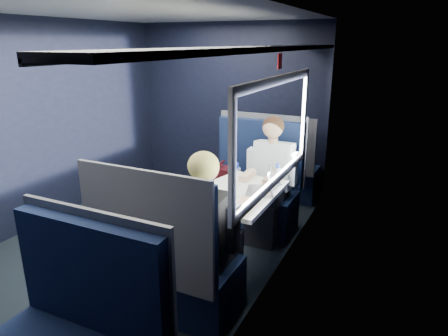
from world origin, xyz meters
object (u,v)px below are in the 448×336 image
at_px(seat_bay_far, 168,266).
at_px(bottle_small, 277,176).
at_px(woman, 207,226).
at_px(seat_bay_near, 252,191).
at_px(laptop, 265,186).
at_px(man, 270,173).
at_px(seat_row_front, 278,169).
at_px(cup, 271,177).
at_px(table, 237,200).

distance_m(seat_bay_far, bottle_small, 1.35).
xyz_separation_m(woman, bottle_small, (0.20, 1.04, 0.11)).
xyz_separation_m(seat_bay_near, laptop, (0.43, -0.78, 0.38)).
relative_size(laptop, bottle_small, 1.67).
height_order(man, bottle_small, man).
relative_size(seat_bay_near, woman, 0.95).
bearing_deg(seat_row_front, laptop, -76.43).
distance_m(laptop, cup, 0.32).
bearing_deg(man, table, -95.52).
xyz_separation_m(seat_bay_near, seat_row_front, (0.01, 0.93, -0.01)).
xyz_separation_m(seat_row_front, woman, (0.25, -2.50, 0.32)).
bearing_deg(cup, bottle_small, -39.98).
distance_m(man, cup, 0.32).
relative_size(table, seat_bay_far, 0.79).
relative_size(woman, cup, 16.25).
distance_m(seat_bay_near, seat_row_front, 0.93).
xyz_separation_m(table, bottle_small, (0.27, 0.33, 0.17)).
height_order(seat_bay_near, seat_row_front, seat_bay_near).
bearing_deg(laptop, bottle_small, 81.65).
xyz_separation_m(seat_bay_far, man, (0.25, 1.57, 0.30)).
distance_m(seat_bay_far, cup, 1.38).
distance_m(table, laptop, 0.28).
height_order(seat_bay_near, man, man).
xyz_separation_m(seat_bay_near, woman, (0.26, -1.58, 0.31)).
bearing_deg(table, man, 84.48).
xyz_separation_m(table, man, (0.07, 0.70, 0.06)).
distance_m(table, seat_row_front, 1.82).
bearing_deg(cup, woman, -95.63).
bearing_deg(seat_row_front, bottle_small, -73.02).
xyz_separation_m(man, laptop, (0.16, -0.61, 0.08)).
bearing_deg(table, woman, -84.55).
bearing_deg(table, bottle_small, 51.19).
bearing_deg(man, seat_bay_far, -99.03).
relative_size(seat_row_front, woman, 0.88).
distance_m(seat_row_front, woman, 2.54).
height_order(table, bottle_small, bottle_small).
height_order(seat_bay_far, bottle_small, seat_bay_far).
height_order(seat_row_front, cup, seat_row_front).
xyz_separation_m(seat_bay_near, seat_bay_far, (0.01, -1.75, -0.01)).
relative_size(man, woman, 1.00).
xyz_separation_m(seat_bay_far, laptop, (0.41, 0.96, 0.39)).
relative_size(woman, bottle_small, 6.26).
bearing_deg(bottle_small, laptop, -98.35).
bearing_deg(table, seat_bay_near, 102.76).
bearing_deg(woman, seat_bay_far, -146.18).
xyz_separation_m(seat_bay_near, cup, (0.37, -0.47, 0.36)).
distance_m(laptop, bottle_small, 0.25).
bearing_deg(table, seat_row_front, 95.80).
bearing_deg(seat_bay_far, cup, 74.29).
xyz_separation_m(seat_row_front, man, (0.25, -1.10, 0.31)).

